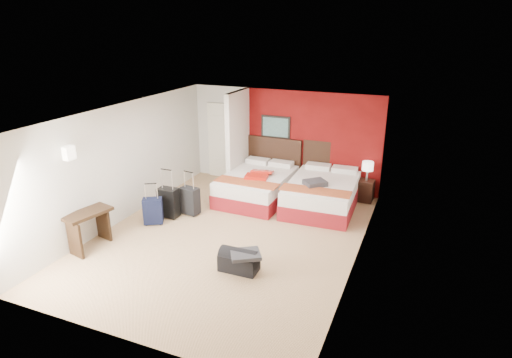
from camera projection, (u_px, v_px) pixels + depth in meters
The scene contains 17 objects.
ground at pixel (230, 236), 8.67m from camera, with size 6.50×6.50×0.00m, color tan.
room_walls at pixel (201, 151), 9.98m from camera, with size 5.02×6.52×2.50m.
red_accent_panel at pixel (312, 142), 10.78m from camera, with size 3.50×0.04×2.50m, color maroon.
partition_wall at pixel (238, 141), 10.87m from camera, with size 0.12×1.20×2.50m, color silver.
entry_door at pixel (222, 141), 11.73m from camera, with size 0.82×0.06×2.05m, color silver.
bed_left at pixel (257, 187), 10.44m from camera, with size 1.47×2.09×0.63m, color white.
bed_right at pixel (322, 195), 9.93m from camera, with size 1.50×2.14×0.64m, color silver.
red_suitcase_open at pixel (259, 174), 10.19m from camera, with size 0.51×0.71×0.09m, color red.
jacket_bundle at pixel (315, 183), 9.58m from camera, with size 0.46×0.37×0.11m, color #3C3C41.
nightstand at pixel (365, 191), 10.34m from camera, with size 0.37×0.37×0.51m, color black.
table_lamp at pixel (367, 171), 10.17m from camera, with size 0.26×0.26×0.47m, color white.
suitcase_black at pixel (169, 204), 9.43m from camera, with size 0.43×0.27×0.65m, color black.
suitcase_charcoal at pixel (190, 202), 9.59m from camera, with size 0.41×0.25×0.60m, color black.
suitcase_navy at pixel (153, 212), 9.12m from camera, with size 0.40×0.24×0.55m, color black.
duffel_bag at pixel (239, 262), 7.43m from camera, with size 0.67×0.36×0.34m, color black.
jacket_draped at pixel (246, 254), 7.27m from camera, with size 0.49×0.42×0.07m, color #333337.
desk at pixel (89, 230), 8.14m from camera, with size 0.44×0.89×0.74m, color black.
Camera 1 is at (3.44, -6.97, 4.05)m, focal length 30.18 mm.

